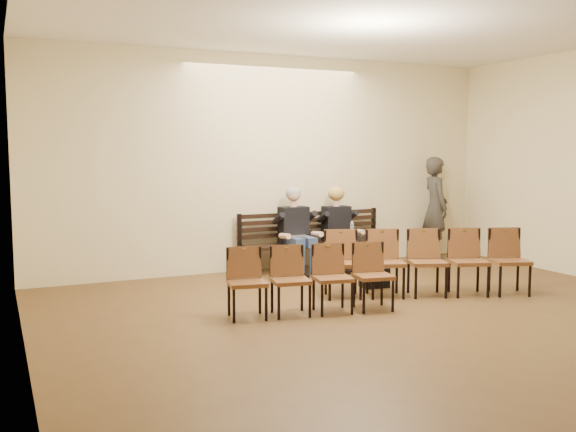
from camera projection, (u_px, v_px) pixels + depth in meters
name	position (u px, v px, depth m)	size (l,w,h in m)	color
ground	(480.00, 354.00, 6.21)	(10.00, 10.00, 0.00)	brown
room_walls	(436.00, 96.00, 6.66)	(8.02, 10.01, 3.51)	beige
bench	(315.00, 255.00, 10.63)	(2.60, 0.90, 0.45)	black
seated_man	(296.00, 230.00, 10.31)	(0.57, 0.79, 1.37)	black
seated_woman	(339.00, 230.00, 10.64)	(0.55, 0.76, 1.28)	black
laptop	(299.00, 238.00, 10.20)	(0.31, 0.25, 0.23)	silver
water_bottle	(352.00, 236.00, 10.48)	(0.07, 0.07, 0.22)	silver
bag	(374.00, 277.00, 9.23)	(0.38, 0.26, 0.28)	black
passerby	(436.00, 200.00, 11.69)	(0.77, 0.51, 2.12)	#332F2A
chair_row_front	(427.00, 263.00, 8.66)	(2.78, 0.49, 0.91)	brown
chair_row_back	(312.00, 280.00, 7.71)	(2.02, 0.45, 0.83)	brown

